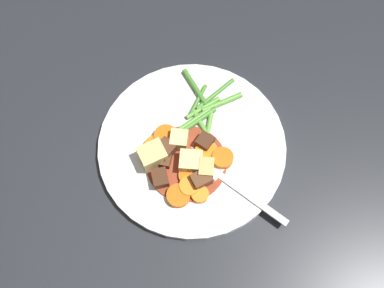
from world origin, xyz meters
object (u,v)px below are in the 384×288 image
at_px(meat_chunk_0, 201,180).
at_px(meat_chunk_3, 160,178).
at_px(carrot_slice_1, 192,176).
at_px(potato_chunk_3, 179,138).
at_px(fork, 232,184).
at_px(carrot_slice_2, 188,186).
at_px(meat_chunk_2, 163,160).
at_px(carrot_slice_3, 155,146).
at_px(carrot_slice_7, 200,194).
at_px(carrot_slice_0, 206,154).
at_px(meat_chunk_1, 205,143).
at_px(carrot_slice_6, 178,196).
at_px(dinner_plate, 192,146).
at_px(potato_chunk_0, 206,169).
at_px(carrot_slice_5, 223,158).
at_px(meat_chunk_4, 165,150).
at_px(potato_chunk_1, 189,162).
at_px(carrot_slice_4, 166,137).
at_px(potato_chunk_2, 153,155).

xyz_separation_m(meat_chunk_0, meat_chunk_3, (0.00, -0.06, -0.00)).
relative_size(carrot_slice_1, potato_chunk_3, 1.28).
bearing_deg(fork, carrot_slice_2, -82.82).
distance_m(carrot_slice_2, meat_chunk_0, 0.02).
distance_m(carrot_slice_1, meat_chunk_2, 0.05).
bearing_deg(carrot_slice_3, potato_chunk_3, 110.62).
xyz_separation_m(carrot_slice_2, meat_chunk_3, (-0.01, -0.04, 0.00)).
bearing_deg(carrot_slice_2, potato_chunk_3, -166.98).
bearing_deg(potato_chunk_3, carrot_slice_7, 22.62).
height_order(carrot_slice_1, meat_chunk_2, meat_chunk_2).
distance_m(carrot_slice_0, carrot_slice_1, 0.04).
height_order(carrot_slice_1, fork, carrot_slice_1).
distance_m(meat_chunk_1, meat_chunk_3, 0.08).
bearing_deg(carrot_slice_6, potato_chunk_3, -177.27).
bearing_deg(potato_chunk_3, meat_chunk_2, -31.89).
relative_size(dinner_plate, fork, 1.84).
bearing_deg(meat_chunk_2, potato_chunk_0, 79.62).
xyz_separation_m(carrot_slice_0, carrot_slice_2, (0.05, -0.02, 0.00)).
height_order(carrot_slice_5, carrot_slice_7, carrot_slice_5).
relative_size(carrot_slice_5, potato_chunk_0, 1.17).
distance_m(carrot_slice_1, potato_chunk_0, 0.02).
bearing_deg(carrot_slice_2, carrot_slice_3, -138.82).
height_order(potato_chunk_0, potato_chunk_3, same).
distance_m(carrot_slice_0, meat_chunk_0, 0.04).
bearing_deg(meat_chunk_4, carrot_slice_5, 85.86).
bearing_deg(dinner_plate, potato_chunk_1, -5.19).
height_order(meat_chunk_1, fork, meat_chunk_1).
relative_size(carrot_slice_2, potato_chunk_0, 1.07).
height_order(carrot_slice_4, meat_chunk_0, meat_chunk_0).
bearing_deg(meat_chunk_2, carrot_slice_4, 177.50).
xyz_separation_m(carrot_slice_4, potato_chunk_0, (0.05, 0.06, 0.01)).
distance_m(carrot_slice_5, carrot_slice_7, 0.06).
xyz_separation_m(meat_chunk_3, fork, (0.00, 0.10, -0.01)).
distance_m(carrot_slice_0, carrot_slice_4, 0.07).
bearing_deg(carrot_slice_5, meat_chunk_0, -39.95).
bearing_deg(potato_chunk_3, potato_chunk_0, 41.73).
distance_m(carrot_slice_6, potato_chunk_3, 0.09).
relative_size(potato_chunk_2, fork, 0.24).
bearing_deg(potato_chunk_0, meat_chunk_3, -75.64).
xyz_separation_m(carrot_slice_5, meat_chunk_0, (0.04, -0.03, 0.00)).
xyz_separation_m(potato_chunk_2, fork, (0.03, 0.12, -0.01)).
distance_m(carrot_slice_3, meat_chunk_1, 0.07).
relative_size(carrot_slice_3, carrot_slice_7, 1.27).
height_order(carrot_slice_2, meat_chunk_2, meat_chunk_2).
relative_size(carrot_slice_3, meat_chunk_3, 1.24).
distance_m(carrot_slice_4, potato_chunk_2, 0.04).
bearing_deg(carrot_slice_2, meat_chunk_0, 117.15).
xyz_separation_m(carrot_slice_1, meat_chunk_2, (-0.02, -0.04, 0.00)).
bearing_deg(potato_chunk_1, carrot_slice_7, 21.84).
relative_size(dinner_plate, carrot_slice_7, 11.22).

